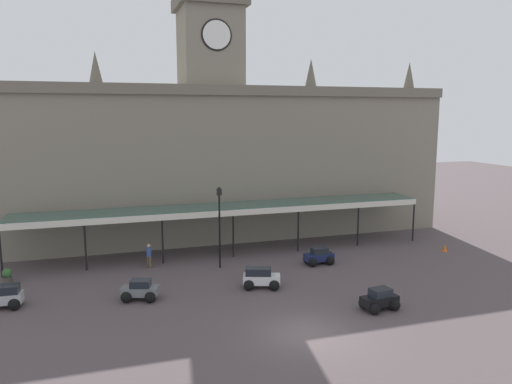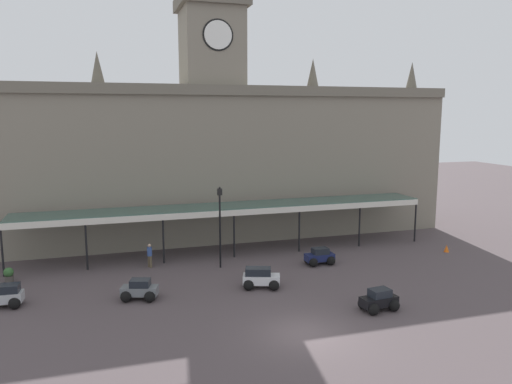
{
  "view_description": "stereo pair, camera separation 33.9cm",
  "coord_description": "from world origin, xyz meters",
  "px_view_note": "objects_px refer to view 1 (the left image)",
  "views": [
    {
      "loc": [
        -9.22,
        -20.88,
        10.6
      ],
      "look_at": [
        0.0,
        8.1,
        5.75
      ],
      "focal_mm": 34.76,
      "sensor_mm": 36.0,
      "label": 1
    },
    {
      "loc": [
        -8.9,
        -20.98,
        10.6
      ],
      "look_at": [
        0.0,
        8.1,
        5.75
      ],
      "focal_mm": 34.76,
      "sensor_mm": 36.0,
      "label": 2
    }
  ],
  "objects_px": {
    "car_silver_estate": "(1,298)",
    "victorian_lamppost": "(219,219)",
    "car_black_sedan": "(379,301)",
    "traffic_cone": "(445,248)",
    "car_grey_sedan": "(140,291)",
    "car_white_estate": "(261,279)",
    "car_navy_sedan": "(319,257)",
    "pedestrian_near_entrance": "(149,255)",
    "planter_by_canopy": "(7,276)"
  },
  "relations": [
    {
      "from": "car_white_estate",
      "to": "pedestrian_near_entrance",
      "type": "distance_m",
      "value": 8.71
    },
    {
      "from": "car_silver_estate",
      "to": "traffic_cone",
      "type": "relative_size",
      "value": 4.15
    },
    {
      "from": "victorian_lamppost",
      "to": "planter_by_canopy",
      "type": "relative_size",
      "value": 5.91
    },
    {
      "from": "car_grey_sedan",
      "to": "car_navy_sedan",
      "type": "bearing_deg",
      "value": 13.85
    },
    {
      "from": "car_black_sedan",
      "to": "planter_by_canopy",
      "type": "height_order",
      "value": "car_black_sedan"
    },
    {
      "from": "car_grey_sedan",
      "to": "planter_by_canopy",
      "type": "relative_size",
      "value": 2.31
    },
    {
      "from": "car_white_estate",
      "to": "victorian_lamppost",
      "type": "height_order",
      "value": "victorian_lamppost"
    },
    {
      "from": "car_navy_sedan",
      "to": "victorian_lamppost",
      "type": "distance_m",
      "value": 7.62
    },
    {
      "from": "car_grey_sedan",
      "to": "traffic_cone",
      "type": "relative_size",
      "value": 3.99
    },
    {
      "from": "traffic_cone",
      "to": "pedestrian_near_entrance",
      "type": "bearing_deg",
      "value": 172.89
    },
    {
      "from": "car_navy_sedan",
      "to": "traffic_cone",
      "type": "distance_m",
      "value": 10.71
    },
    {
      "from": "car_black_sedan",
      "to": "pedestrian_near_entrance",
      "type": "relative_size",
      "value": 1.28
    },
    {
      "from": "car_silver_estate",
      "to": "victorian_lamppost",
      "type": "relative_size",
      "value": 0.41
    },
    {
      "from": "car_white_estate",
      "to": "pedestrian_near_entrance",
      "type": "xyz_separation_m",
      "value": [
        -6.14,
        6.18,
        0.34
      ]
    },
    {
      "from": "planter_by_canopy",
      "to": "traffic_cone",
      "type": "bearing_deg",
      "value": -4.12
    },
    {
      "from": "planter_by_canopy",
      "to": "car_navy_sedan",
      "type": "bearing_deg",
      "value": -6.4
    },
    {
      "from": "car_navy_sedan",
      "to": "car_silver_estate",
      "type": "distance_m",
      "value": 20.14
    },
    {
      "from": "car_silver_estate",
      "to": "car_grey_sedan",
      "type": "xyz_separation_m",
      "value": [
        7.37,
        -1.04,
        -0.06
      ]
    },
    {
      "from": "car_black_sedan",
      "to": "car_grey_sedan",
      "type": "distance_m",
      "value": 13.47
    },
    {
      "from": "victorian_lamppost",
      "to": "planter_by_canopy",
      "type": "bearing_deg",
      "value": 175.99
    },
    {
      "from": "car_silver_estate",
      "to": "car_white_estate",
      "type": "bearing_deg",
      "value": -4.93
    },
    {
      "from": "planter_by_canopy",
      "to": "car_black_sedan",
      "type": "bearing_deg",
      "value": -28.38
    },
    {
      "from": "victorian_lamppost",
      "to": "pedestrian_near_entrance",
      "type": "bearing_deg",
      "value": 162.39
    },
    {
      "from": "car_black_sedan",
      "to": "car_grey_sedan",
      "type": "height_order",
      "value": "same"
    },
    {
      "from": "car_navy_sedan",
      "to": "planter_by_canopy",
      "type": "height_order",
      "value": "car_navy_sedan"
    },
    {
      "from": "car_white_estate",
      "to": "victorian_lamppost",
      "type": "distance_m",
      "value": 5.7
    },
    {
      "from": "planter_by_canopy",
      "to": "pedestrian_near_entrance",
      "type": "bearing_deg",
      "value": 3.5
    },
    {
      "from": "car_black_sedan",
      "to": "pedestrian_near_entrance",
      "type": "bearing_deg",
      "value": 134.62
    },
    {
      "from": "car_black_sedan",
      "to": "car_silver_estate",
      "type": "distance_m",
      "value": 20.72
    },
    {
      "from": "car_silver_estate",
      "to": "victorian_lamppost",
      "type": "height_order",
      "value": "victorian_lamppost"
    },
    {
      "from": "car_navy_sedan",
      "to": "car_grey_sedan",
      "type": "height_order",
      "value": "same"
    },
    {
      "from": "car_grey_sedan",
      "to": "car_white_estate",
      "type": "xyz_separation_m",
      "value": [
        7.23,
        -0.22,
        0.06
      ]
    },
    {
      "from": "car_black_sedan",
      "to": "car_silver_estate",
      "type": "bearing_deg",
      "value": 161.83
    },
    {
      "from": "planter_by_canopy",
      "to": "victorian_lamppost",
      "type": "bearing_deg",
      "value": -4.01
    },
    {
      "from": "traffic_cone",
      "to": "planter_by_canopy",
      "type": "xyz_separation_m",
      "value": [
        -31.11,
        2.24,
        0.21
      ]
    },
    {
      "from": "victorian_lamppost",
      "to": "planter_by_canopy",
      "type": "xyz_separation_m",
      "value": [
        -13.51,
        0.95,
        -2.98
      ]
    },
    {
      "from": "car_black_sedan",
      "to": "planter_by_canopy",
      "type": "relative_size",
      "value": 2.23
    },
    {
      "from": "car_grey_sedan",
      "to": "car_white_estate",
      "type": "height_order",
      "value": "car_white_estate"
    },
    {
      "from": "car_black_sedan",
      "to": "car_grey_sedan",
      "type": "bearing_deg",
      "value": 156.24
    },
    {
      "from": "pedestrian_near_entrance",
      "to": "planter_by_canopy",
      "type": "distance_m",
      "value": 8.86
    },
    {
      "from": "car_silver_estate",
      "to": "car_grey_sedan",
      "type": "bearing_deg",
      "value": -8.01
    },
    {
      "from": "pedestrian_near_entrance",
      "to": "traffic_cone",
      "type": "height_order",
      "value": "pedestrian_near_entrance"
    },
    {
      "from": "car_black_sedan",
      "to": "traffic_cone",
      "type": "height_order",
      "value": "car_black_sedan"
    },
    {
      "from": "pedestrian_near_entrance",
      "to": "victorian_lamppost",
      "type": "distance_m",
      "value": 5.54
    },
    {
      "from": "car_black_sedan",
      "to": "victorian_lamppost",
      "type": "bearing_deg",
      "value": 123.49
    },
    {
      "from": "car_silver_estate",
      "to": "pedestrian_near_entrance",
      "type": "xyz_separation_m",
      "value": [
        8.46,
        4.92,
        0.34
      ]
    },
    {
      "from": "car_silver_estate",
      "to": "pedestrian_near_entrance",
      "type": "relative_size",
      "value": 1.38
    },
    {
      "from": "car_black_sedan",
      "to": "car_silver_estate",
      "type": "relative_size",
      "value": 0.93
    },
    {
      "from": "traffic_cone",
      "to": "planter_by_canopy",
      "type": "bearing_deg",
      "value": 175.88
    },
    {
      "from": "car_navy_sedan",
      "to": "car_black_sedan",
      "type": "height_order",
      "value": "same"
    }
  ]
}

